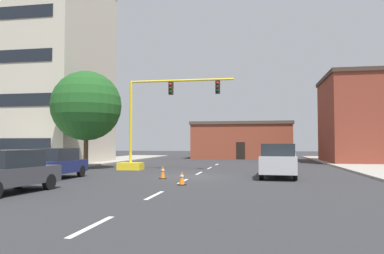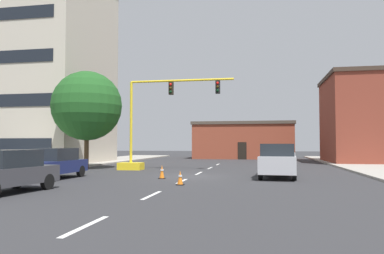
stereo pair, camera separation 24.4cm
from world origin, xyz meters
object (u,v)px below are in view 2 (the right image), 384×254
object	(u,v)px
pickup_truck_silver	(278,161)
traffic_cone_roadside_a	(162,172)
sedan_navy_near_left	(54,163)
tree_left_near	(87,106)
sedan_dark_gray_mid_left	(6,171)
traffic_cone_roadside_b	(180,178)
traffic_signal_gantry	(145,141)

from	to	relation	value
pickup_truck_silver	traffic_cone_roadside_a	world-z (taller)	pickup_truck_silver
sedan_navy_near_left	traffic_cone_roadside_a	distance (m)	6.13
tree_left_near	sedan_dark_gray_mid_left	world-z (taller)	tree_left_near
traffic_cone_roadside_b	pickup_truck_silver	bearing A→B (deg)	46.45
pickup_truck_silver	traffic_cone_roadside_a	distance (m)	6.87
traffic_signal_gantry	traffic_cone_roadside_a	xyz separation A→B (m)	(3.15, -6.63, -1.85)
traffic_signal_gantry	traffic_cone_roadside_b	size ratio (longest dim) A/B	12.81
traffic_cone_roadside_a	sedan_navy_near_left	bearing A→B (deg)	-168.50
traffic_signal_gantry	traffic_cone_roadside_b	distance (m)	10.98
tree_left_near	pickup_truck_silver	world-z (taller)	tree_left_near
tree_left_near	sedan_dark_gray_mid_left	xyz separation A→B (m)	(3.54, -14.17, -4.11)
tree_left_near	traffic_cone_roadside_b	xyz separation A→B (m)	(9.81, -9.96, -4.67)
pickup_truck_silver	sedan_dark_gray_mid_left	bearing A→B (deg)	-140.12
sedan_navy_near_left	traffic_cone_roadside_a	size ratio (longest dim) A/B	5.88
tree_left_near	sedan_navy_near_left	size ratio (longest dim) A/B	1.71
tree_left_near	pickup_truck_silver	size ratio (longest dim) A/B	1.41
traffic_signal_gantry	sedan_dark_gray_mid_left	xyz separation A→B (m)	(-1.39, -13.85, -1.34)
traffic_cone_roadside_b	sedan_navy_near_left	bearing A→B (deg)	166.88
traffic_cone_roadside_a	traffic_signal_gantry	bearing A→B (deg)	115.42
sedan_dark_gray_mid_left	traffic_cone_roadside_a	world-z (taller)	sedan_dark_gray_mid_left
tree_left_near	pickup_truck_silver	xyz separation A→B (m)	(14.61, -4.91, -4.03)
sedan_navy_near_left	traffic_signal_gantry	bearing A→B (deg)	70.15
sedan_dark_gray_mid_left	traffic_cone_roadside_b	xyz separation A→B (m)	(6.27, 4.20, -0.55)
tree_left_near	traffic_cone_roadside_b	distance (m)	14.74
traffic_cone_roadside_a	traffic_cone_roadside_b	bearing A→B (deg)	-60.17
tree_left_near	traffic_cone_roadside_b	size ratio (longest dim) A/B	11.34
sedan_dark_gray_mid_left	traffic_cone_roadside_b	world-z (taller)	sedan_dark_gray_mid_left
traffic_cone_roadside_a	traffic_cone_roadside_b	world-z (taller)	traffic_cone_roadside_a
traffic_signal_gantry	traffic_cone_roadside_a	world-z (taller)	traffic_signal_gantry
tree_left_near	traffic_cone_roadside_a	world-z (taller)	tree_left_near
pickup_truck_silver	sedan_navy_near_left	size ratio (longest dim) A/B	1.21
pickup_truck_silver	traffic_cone_roadside_a	size ratio (longest dim) A/B	7.13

